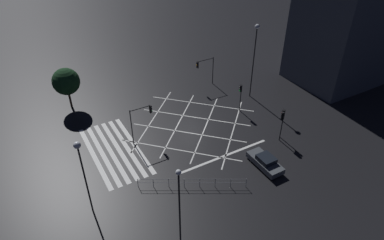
# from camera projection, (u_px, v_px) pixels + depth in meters

# --- Properties ---
(ground_plane) EXTENTS (200.00, 200.00, 0.00)m
(ground_plane) POSITION_uv_depth(u_px,v_px,m) (192.00, 125.00, 41.47)
(ground_plane) COLOR black
(road_markings) EXTENTS (16.92, 20.74, 0.01)m
(road_markings) POSITION_uv_depth(u_px,v_px,m) (146.00, 143.00, 38.59)
(road_markings) COLOR silver
(road_markings) RESTS_ON ground_plane
(traffic_light_ne_cross) EXTENTS (0.36, 0.39, 3.81)m
(traffic_light_ne_cross) POSITION_uv_depth(u_px,v_px,m) (283.00, 118.00, 37.87)
(traffic_light_ne_cross) COLOR black
(traffic_light_ne_cross) RESTS_ON ground_plane
(traffic_light_median_north) EXTENTS (0.36, 0.39, 3.79)m
(traffic_light_median_north) POSITION_uv_depth(u_px,v_px,m) (240.00, 92.00, 42.58)
(traffic_light_median_north) COLOR black
(traffic_light_median_north) RESTS_ON ground_plane
(traffic_light_median_south) EXTENTS (0.36, 2.61, 4.49)m
(traffic_light_median_south) POSITION_uv_depth(u_px,v_px,m) (142.00, 116.00, 37.09)
(traffic_light_median_south) COLOR black
(traffic_light_median_south) RESTS_ON ground_plane
(traffic_light_nw_cross) EXTENTS (0.36, 2.85, 4.16)m
(traffic_light_nw_cross) POSITION_uv_depth(u_px,v_px,m) (204.00, 66.00, 47.86)
(traffic_light_nw_cross) COLOR black
(traffic_light_nw_cross) RESTS_ON ground_plane
(traffic_light_ne_main) EXTENTS (0.39, 0.36, 3.72)m
(traffic_light_ne_main) POSITION_uv_depth(u_px,v_px,m) (282.00, 120.00, 37.55)
(traffic_light_ne_main) COLOR black
(traffic_light_ne_main) RESTS_ON ground_plane
(street_lamp_east) EXTENTS (0.41, 0.41, 8.00)m
(street_lamp_east) POSITION_uv_depth(u_px,v_px,m) (179.00, 200.00, 24.87)
(street_lamp_east) COLOR black
(street_lamp_east) RESTS_ON ground_plane
(street_lamp_west) EXTENTS (0.58, 0.58, 7.80)m
(street_lamp_west) POSITION_uv_depth(u_px,v_px,m) (81.00, 161.00, 27.14)
(street_lamp_west) COLOR black
(street_lamp_west) RESTS_ON ground_plane
(street_lamp_far) EXTENTS (0.59, 0.59, 10.08)m
(street_lamp_far) POSITION_uv_depth(u_px,v_px,m) (255.00, 45.00, 43.01)
(street_lamp_far) COLOR black
(street_lamp_far) RESTS_ON ground_plane
(street_tree_near) EXTENTS (3.42, 3.42, 5.47)m
(street_tree_near) POSITION_uv_depth(u_px,v_px,m) (66.00, 82.00, 42.71)
(street_tree_near) COLOR #473323
(street_tree_near) RESTS_ON ground_plane
(waiting_car) EXTENTS (4.16, 1.72, 1.33)m
(waiting_car) POSITION_uv_depth(u_px,v_px,m) (265.00, 162.00, 34.97)
(waiting_car) COLOR #474C51
(waiting_car) RESTS_ON ground_plane
(pedestrian_railing) EXTENTS (5.19, 9.05, 1.05)m
(pedestrian_railing) POSITION_uv_depth(u_px,v_px,m) (192.00, 182.00, 32.53)
(pedestrian_railing) COLOR gray
(pedestrian_railing) RESTS_ON ground_plane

